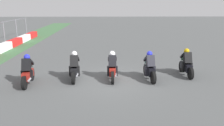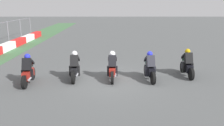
% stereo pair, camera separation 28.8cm
% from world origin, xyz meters
% --- Properties ---
extents(ground_plane, '(120.00, 120.00, 0.00)m').
position_xyz_m(ground_plane, '(0.00, 0.00, 0.00)').
color(ground_plane, '#4D5050').
extents(rider_lane_a, '(2.04, 0.54, 1.51)m').
position_xyz_m(rider_lane_a, '(0.66, -4.12, 0.62)').
color(rider_lane_a, black).
rests_on(rider_lane_a, ground_plane).
extents(rider_lane_b, '(2.04, 0.56, 1.51)m').
position_xyz_m(rider_lane_b, '(0.01, -1.96, 0.62)').
color(rider_lane_b, black).
rests_on(rider_lane_b, ground_plane).
extents(rider_lane_c, '(2.04, 0.54, 1.51)m').
position_xyz_m(rider_lane_c, '(0.05, -0.01, 0.62)').
color(rider_lane_c, black).
rests_on(rider_lane_c, ground_plane).
extents(rider_lane_d, '(2.04, 0.54, 1.51)m').
position_xyz_m(rider_lane_d, '(0.10, 1.96, 0.62)').
color(rider_lane_d, black).
rests_on(rider_lane_d, ground_plane).
extents(rider_lane_e, '(2.04, 0.55, 1.51)m').
position_xyz_m(rider_lane_e, '(-0.59, 4.17, 0.62)').
color(rider_lane_e, black).
rests_on(rider_lane_e, ground_plane).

